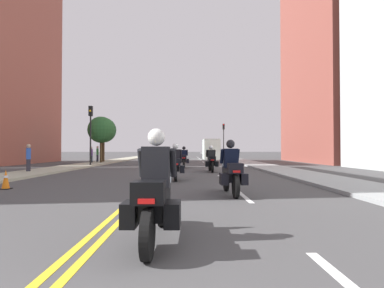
% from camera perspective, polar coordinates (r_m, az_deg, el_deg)
% --- Properties ---
extents(ground_plane, '(264.00, 264.00, 0.00)m').
position_cam_1_polar(ground_plane, '(48.74, -2.32, -2.65)').
color(ground_plane, '#414041').
extents(sidewalk_left, '(2.51, 144.00, 0.12)m').
position_cam_1_polar(sidewalk_left, '(49.48, -10.75, -2.54)').
color(sidewalk_left, '#A4A58D').
rests_on(sidewalk_left, ground).
extents(sidewalk_right, '(2.51, 144.00, 0.12)m').
position_cam_1_polar(sidewalk_right, '(49.07, 6.19, -2.57)').
color(sidewalk_right, '#949898').
rests_on(sidewalk_right, ground).
extents(centreline_yellow_inner, '(0.12, 132.00, 0.01)m').
position_cam_1_polar(centreline_yellow_inner, '(48.74, -2.46, -2.65)').
color(centreline_yellow_inner, yellow).
rests_on(centreline_yellow_inner, ground).
extents(centreline_yellow_outer, '(0.12, 132.00, 0.01)m').
position_cam_1_polar(centreline_yellow_outer, '(48.73, -2.18, -2.65)').
color(centreline_yellow_outer, yellow).
rests_on(centreline_yellow_outer, ground).
extents(lane_dashes_white, '(0.14, 56.40, 0.01)m').
position_cam_1_polar(lane_dashes_white, '(29.77, 2.41, -3.65)').
color(lane_dashes_white, silver).
rests_on(lane_dashes_white, ground).
extents(building_right_1, '(7.87, 14.16, 24.72)m').
position_cam_1_polar(building_right_1, '(37.25, 25.85, 16.24)').
color(building_right_1, brown).
rests_on(building_right_1, ground).
extents(motorcycle_0, '(0.77, 2.28, 1.66)m').
position_cam_1_polar(motorcycle_0, '(4.44, -6.99, -9.86)').
color(motorcycle_0, black).
rests_on(motorcycle_0, ground).
extents(motorcycle_1, '(0.78, 2.14, 1.65)m').
position_cam_1_polar(motorcycle_1, '(9.00, 7.46, -5.31)').
color(motorcycle_1, black).
rests_on(motorcycle_1, ground).
extents(motorcycle_2, '(0.78, 2.26, 1.63)m').
position_cam_1_polar(motorcycle_2, '(13.33, -3.16, -4.02)').
color(motorcycle_2, black).
rests_on(motorcycle_2, ground).
extents(motorcycle_3, '(0.77, 2.09, 1.61)m').
position_cam_1_polar(motorcycle_3, '(18.15, 3.66, -3.23)').
color(motorcycle_3, black).
rests_on(motorcycle_3, ground).
extents(motorcycle_4, '(0.76, 2.23, 1.59)m').
position_cam_1_polar(motorcycle_4, '(22.28, -1.54, -2.87)').
color(motorcycle_4, black).
rests_on(motorcycle_4, ground).
extents(traffic_cone_1, '(0.31, 0.31, 0.67)m').
position_cam_1_polar(traffic_cone_1, '(12.05, -31.87, -5.72)').
color(traffic_cone_1, black).
rests_on(traffic_cone_1, ground).
extents(traffic_light_near, '(0.28, 0.38, 4.82)m').
position_cam_1_polar(traffic_light_near, '(25.26, -18.71, 3.48)').
color(traffic_light_near, black).
rests_on(traffic_light_near, ground).
extents(traffic_light_far, '(0.28, 0.38, 5.02)m').
position_cam_1_polar(traffic_light_far, '(42.98, 6.02, 1.75)').
color(traffic_light_far, black).
rests_on(traffic_light_far, ground).
extents(pedestrian_0, '(0.39, 0.49, 1.62)m').
position_cam_1_polar(pedestrian_0, '(30.20, -18.60, -1.98)').
color(pedestrian_0, '#202831').
rests_on(pedestrian_0, ground).
extents(pedestrian_1, '(0.31, 0.51, 1.69)m').
position_cam_1_polar(pedestrian_1, '(31.61, -17.51, -1.87)').
color(pedestrian_1, '#262532').
rests_on(pedestrian_1, ground).
extents(pedestrian_2, '(0.39, 0.49, 1.66)m').
position_cam_1_polar(pedestrian_2, '(19.47, -28.64, -2.38)').
color(pedestrian_2, '#2A2733').
rests_on(pedestrian_2, ground).
extents(street_tree_0, '(2.57, 2.57, 4.56)m').
position_cam_1_polar(street_tree_0, '(30.51, -16.87, 2.58)').
color(street_tree_0, '#4A3821').
rests_on(street_tree_0, ground).
extents(street_tree_1, '(2.57, 2.57, 4.64)m').
position_cam_1_polar(street_tree_1, '(32.11, -16.46, 2.53)').
color(street_tree_1, '#4A3623').
rests_on(street_tree_1, ground).
extents(parked_truck, '(2.20, 6.50, 2.80)m').
position_cam_1_polar(parked_truck, '(43.18, 3.59, -1.16)').
color(parked_truck, beige).
rests_on(parked_truck, ground).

